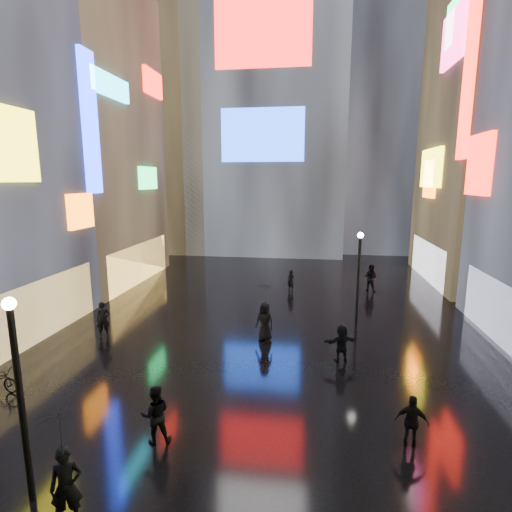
% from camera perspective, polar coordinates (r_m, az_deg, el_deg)
% --- Properties ---
extents(ground, '(140.00, 140.00, 0.00)m').
position_cam_1_polar(ground, '(23.81, 2.80, -8.26)').
color(ground, black).
rests_on(ground, ground).
extents(building_left_far, '(10.28, 12.00, 22.00)m').
position_cam_1_polar(building_left_far, '(33.82, -25.02, 15.28)').
color(building_left_far, black).
rests_on(building_left_far, ground).
extents(tower_main, '(16.00, 14.20, 42.00)m').
position_cam_1_polar(tower_main, '(48.49, 2.16, 26.66)').
color(tower_main, black).
rests_on(tower_main, ground).
extents(tower_flank_right, '(12.00, 12.00, 34.00)m').
position_cam_1_polar(tower_flank_right, '(49.75, 17.29, 21.05)').
color(tower_flank_right, black).
rests_on(tower_flank_right, ground).
extents(tower_flank_left, '(10.00, 10.00, 26.00)m').
position_cam_1_polar(tower_flank_left, '(47.52, -12.11, 16.91)').
color(tower_flank_left, black).
rests_on(tower_flank_left, ground).
extents(lamp_near, '(0.30, 0.30, 5.20)m').
position_cam_1_polar(lamp_near, '(11.32, -30.71, -16.11)').
color(lamp_near, black).
rests_on(lamp_near, ground).
extents(lamp_far, '(0.30, 0.30, 5.20)m').
position_cam_1_polar(lamp_far, '(21.11, 14.43, -2.77)').
color(lamp_far, black).
rests_on(lamp_far, ground).
extents(pedestrian_0, '(0.83, 0.71, 1.91)m').
position_cam_1_polar(pedestrian_0, '(11.28, -25.47, -27.63)').
color(pedestrian_0, black).
rests_on(pedestrian_0, ground).
extents(pedestrian_1, '(1.07, 0.97, 1.80)m').
position_cam_1_polar(pedestrian_1, '(13.15, -14.18, -21.10)').
color(pedestrian_1, black).
rests_on(pedestrian_1, ground).
extents(pedestrian_3, '(1.00, 0.59, 1.60)m').
position_cam_1_polar(pedestrian_3, '(13.49, 21.40, -21.17)').
color(pedestrian_3, black).
rests_on(pedestrian_3, ground).
extents(pedestrian_4, '(1.08, 0.88, 1.90)m').
position_cam_1_polar(pedestrian_4, '(19.79, 1.26, -9.37)').
color(pedestrian_4, black).
rests_on(pedestrian_4, ground).
extents(pedestrian_5, '(1.59, 0.99, 1.63)m').
position_cam_1_polar(pedestrian_5, '(18.08, 12.13, -12.09)').
color(pedestrian_5, black).
rests_on(pedestrian_5, ground).
extents(pedestrian_6, '(0.79, 0.73, 1.80)m').
position_cam_1_polar(pedestrian_6, '(21.59, -20.98, -8.50)').
color(pedestrian_6, black).
rests_on(pedestrian_6, ground).
extents(pedestrian_7, '(1.16, 1.07, 1.92)m').
position_cam_1_polar(pedestrian_7, '(29.45, 16.03, -2.99)').
color(pedestrian_7, black).
rests_on(pedestrian_7, ground).
extents(umbrella_0, '(1.43, 1.43, 0.92)m').
position_cam_1_polar(umbrella_0, '(10.48, -26.14, -21.49)').
color(umbrella_0, black).
rests_on(umbrella_0, pedestrian_0).
extents(umbrella_2, '(1.42, 1.42, 0.94)m').
position_cam_1_polar(umbrella_2, '(19.35, 1.28, -5.43)').
color(umbrella_2, black).
rests_on(umbrella_2, pedestrian_4).
extents(pedestrian_8, '(0.67, 0.61, 1.53)m').
position_cam_1_polar(pedestrian_8, '(28.35, 5.01, -3.54)').
color(pedestrian_8, black).
rests_on(pedestrian_8, ground).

